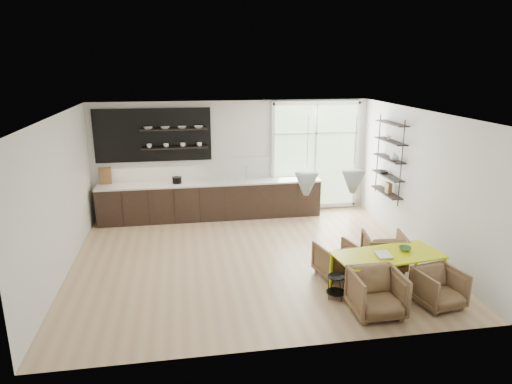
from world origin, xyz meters
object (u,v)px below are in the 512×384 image
object	(u,v)px
dining_table	(388,257)
armchair_front_right	(439,288)
wire_stool	(336,284)
armchair_back_left	(336,260)
armchair_back_right	(384,251)
armchair_front_left	(377,293)

from	to	relation	value
dining_table	armchair_front_right	distance (m)	0.93
dining_table	armchair_front_right	world-z (taller)	dining_table
dining_table	wire_stool	size ratio (longest dim) A/B	4.74
armchair_front_right	dining_table	bearing A→B (deg)	122.52
wire_stool	armchair_back_left	bearing A→B (deg)	71.35
dining_table	wire_stool	world-z (taller)	dining_table
armchair_back_left	wire_stool	bearing A→B (deg)	59.77
armchair_back_right	wire_stool	world-z (taller)	armchair_back_right
armchair_front_left	armchair_front_right	size ratio (longest dim) A/B	1.14
wire_stool	armchair_back_right	bearing A→B (deg)	37.39
dining_table	armchair_back_right	size ratio (longest dim) A/B	2.50
dining_table	wire_stool	bearing A→B (deg)	-179.07
dining_table	armchair_front_right	bearing A→B (deg)	-54.39
armchair_back_right	armchair_front_left	world-z (taller)	armchair_front_left
armchair_front_left	armchair_back_right	bearing A→B (deg)	61.94
armchair_back_left	armchair_front_left	xyz separation A→B (m)	(0.17, -1.39, 0.04)
dining_table	wire_stool	distance (m)	1.02
dining_table	armchair_back_right	xyz separation A→B (m)	(0.34, 0.84, -0.27)
armchair_front_left	armchair_front_right	xyz separation A→B (m)	(1.10, 0.07, -0.04)
armchair_back_right	armchair_front_left	distance (m)	1.77
armchair_front_left	armchair_front_right	distance (m)	1.11
dining_table	armchair_front_left	size ratio (longest dim) A/B	2.44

